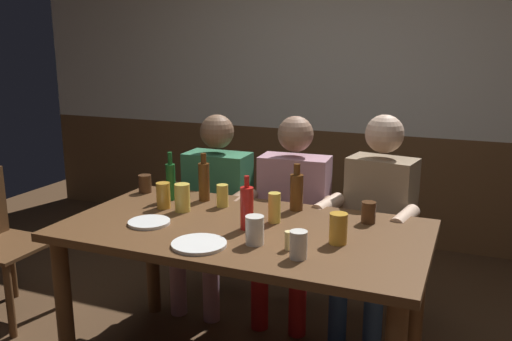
{
  "coord_description": "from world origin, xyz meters",
  "views": [
    {
      "loc": [
        0.99,
        -2.06,
        1.63
      ],
      "look_at": [
        0.0,
        0.31,
        1.02
      ],
      "focal_mm": 37.85,
      "sensor_mm": 36.0,
      "label": 1
    }
  ],
  "objects_px": {
    "pint_glass_1": "(369,212)",
    "pint_glass_4": "(145,184)",
    "person_1": "(291,208)",
    "pint_glass_3": "(338,229)",
    "plate_0": "(199,244)",
    "bottle_0": "(247,207)",
    "plate_1": "(149,222)",
    "bottle_2": "(171,180)",
    "pint_glass_8": "(255,230)",
    "dining_table": "(243,248)",
    "pint_glass_7": "(298,245)",
    "person_2": "(376,216)",
    "bottle_1": "(297,191)",
    "bottle_3": "(204,181)",
    "pint_glass_2": "(222,196)",
    "pint_glass_6": "(182,198)",
    "pint_glass_5": "(274,208)",
    "table_candle": "(289,240)",
    "person_0": "(213,200)",
    "pint_glass_0": "(163,195)"
  },
  "relations": [
    {
      "from": "pint_glass_7",
      "to": "pint_glass_8",
      "type": "xyz_separation_m",
      "value": [
        -0.22,
        0.08,
        0.01
      ]
    },
    {
      "from": "table_candle",
      "to": "pint_glass_7",
      "type": "xyz_separation_m",
      "value": [
        0.07,
        -0.07,
        0.02
      ]
    },
    {
      "from": "table_candle",
      "to": "bottle_0",
      "type": "relative_size",
      "value": 0.31
    },
    {
      "from": "plate_0",
      "to": "pint_glass_1",
      "type": "height_order",
      "value": "pint_glass_1"
    },
    {
      "from": "dining_table",
      "to": "pint_glass_8",
      "type": "distance_m",
      "value": 0.29
    },
    {
      "from": "person_0",
      "to": "pint_glass_1",
      "type": "xyz_separation_m",
      "value": [
        1.05,
        -0.41,
        0.17
      ]
    },
    {
      "from": "plate_0",
      "to": "bottle_0",
      "type": "height_order",
      "value": "bottle_0"
    },
    {
      "from": "person_1",
      "to": "pint_glass_5",
      "type": "relative_size",
      "value": 8.21
    },
    {
      "from": "pint_glass_2",
      "to": "plate_0",
      "type": "bearing_deg",
      "value": -74.11
    },
    {
      "from": "bottle_1",
      "to": "pint_glass_3",
      "type": "xyz_separation_m",
      "value": [
        0.32,
        -0.39,
        -0.03
      ]
    },
    {
      "from": "pint_glass_2",
      "to": "pint_glass_6",
      "type": "height_order",
      "value": "pint_glass_6"
    },
    {
      "from": "pint_glass_1",
      "to": "pint_glass_6",
      "type": "height_order",
      "value": "pint_glass_6"
    },
    {
      "from": "pint_glass_0",
      "to": "pint_glass_1",
      "type": "height_order",
      "value": "pint_glass_0"
    },
    {
      "from": "bottle_1",
      "to": "pint_glass_3",
      "type": "distance_m",
      "value": 0.5
    },
    {
      "from": "person_2",
      "to": "pint_glass_6",
      "type": "xyz_separation_m",
      "value": [
        -0.89,
        -0.6,
        0.17
      ]
    },
    {
      "from": "person_2",
      "to": "pint_glass_5",
      "type": "relative_size",
      "value": 8.45
    },
    {
      "from": "pint_glass_8",
      "to": "dining_table",
      "type": "bearing_deg",
      "value": 126.0
    },
    {
      "from": "bottle_3",
      "to": "pint_glass_3",
      "type": "bearing_deg",
      "value": -23.07
    },
    {
      "from": "pint_glass_3",
      "to": "pint_glass_6",
      "type": "distance_m",
      "value": 0.86
    },
    {
      "from": "bottle_1",
      "to": "bottle_3",
      "type": "relative_size",
      "value": 0.93
    },
    {
      "from": "pint_glass_1",
      "to": "pint_glass_4",
      "type": "bearing_deg",
      "value": 177.98
    },
    {
      "from": "person_2",
      "to": "pint_glass_4",
      "type": "xyz_separation_m",
      "value": [
        -1.27,
        -0.37,
        0.14
      ]
    },
    {
      "from": "person_2",
      "to": "bottle_2",
      "type": "distance_m",
      "value": 1.16
    },
    {
      "from": "pint_glass_8",
      "to": "bottle_3",
      "type": "bearing_deg",
      "value": 135.47
    },
    {
      "from": "pint_glass_0",
      "to": "pint_glass_5",
      "type": "xyz_separation_m",
      "value": [
        0.62,
        0.01,
        0.01
      ]
    },
    {
      "from": "person_0",
      "to": "bottle_1",
      "type": "xyz_separation_m",
      "value": [
        0.66,
        -0.34,
        0.22
      ]
    },
    {
      "from": "pint_glass_1",
      "to": "pint_glass_7",
      "type": "height_order",
      "value": "pint_glass_7"
    },
    {
      "from": "person_2",
      "to": "pint_glass_6",
      "type": "bearing_deg",
      "value": 43.46
    },
    {
      "from": "pint_glass_6",
      "to": "pint_glass_5",
      "type": "bearing_deg",
      "value": 1.78
    },
    {
      "from": "dining_table",
      "to": "bottle_0",
      "type": "height_order",
      "value": "bottle_0"
    },
    {
      "from": "plate_1",
      "to": "pint_glass_7",
      "type": "bearing_deg",
      "value": -9.13
    },
    {
      "from": "pint_glass_5",
      "to": "pint_glass_8",
      "type": "xyz_separation_m",
      "value": [
        0.02,
        -0.3,
        -0.01
      ]
    },
    {
      "from": "dining_table",
      "to": "bottle_1",
      "type": "bearing_deg",
      "value": 66.54
    },
    {
      "from": "person_1",
      "to": "pint_glass_2",
      "type": "relative_size",
      "value": 10.14
    },
    {
      "from": "dining_table",
      "to": "pint_glass_5",
      "type": "relative_size",
      "value": 11.65
    },
    {
      "from": "dining_table",
      "to": "person_1",
      "type": "distance_m",
      "value": 0.69
    },
    {
      "from": "bottle_0",
      "to": "pint_glass_8",
      "type": "bearing_deg",
      "value": -56.77
    },
    {
      "from": "pint_glass_2",
      "to": "pint_glass_6",
      "type": "distance_m",
      "value": 0.22
    },
    {
      "from": "bottle_0",
      "to": "pint_glass_5",
      "type": "xyz_separation_m",
      "value": [
        0.09,
        0.14,
        -0.03
      ]
    },
    {
      "from": "pint_glass_2",
      "to": "pint_glass_6",
      "type": "bearing_deg",
      "value": -135.52
    },
    {
      "from": "pint_glass_3",
      "to": "pint_glass_8",
      "type": "bearing_deg",
      "value": -156.38
    },
    {
      "from": "person_1",
      "to": "pint_glass_3",
      "type": "relative_size",
      "value": 8.91
    },
    {
      "from": "dining_table",
      "to": "bottle_3",
      "type": "bearing_deg",
      "value": 139.99
    },
    {
      "from": "plate_1",
      "to": "bottle_2",
      "type": "xyz_separation_m",
      "value": [
        -0.12,
        0.4,
        0.1
      ]
    },
    {
      "from": "bottle_2",
      "to": "pint_glass_4",
      "type": "height_order",
      "value": "bottle_2"
    },
    {
      "from": "plate_0",
      "to": "plate_1",
      "type": "distance_m",
      "value": 0.39
    },
    {
      "from": "bottle_0",
      "to": "pint_glass_4",
      "type": "bearing_deg",
      "value": 156.32
    },
    {
      "from": "table_candle",
      "to": "plate_1",
      "type": "relative_size",
      "value": 0.4
    },
    {
      "from": "pint_glass_8",
      "to": "pint_glass_2",
      "type": "bearing_deg",
      "value": 130.07
    },
    {
      "from": "plate_1",
      "to": "bottle_2",
      "type": "distance_m",
      "value": 0.42
    }
  ]
}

